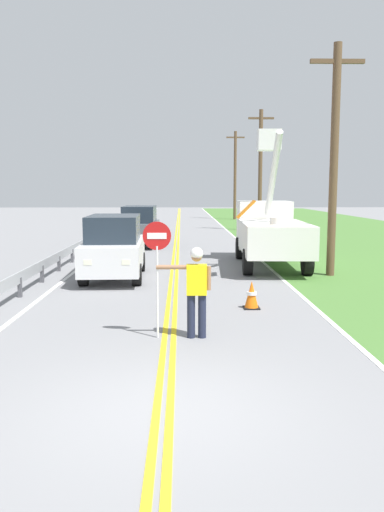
% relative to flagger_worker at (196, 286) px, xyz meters
% --- Properties ---
extents(ground_plane, '(160.00, 160.00, 0.00)m').
position_rel_flagger_worker_xyz_m(ground_plane, '(-0.54, -3.41, -1.05)').
color(ground_plane, gray).
extents(centerline_yellow_left, '(0.11, 110.00, 0.01)m').
position_rel_flagger_worker_xyz_m(centerline_yellow_left, '(-0.63, 16.59, -1.04)').
color(centerline_yellow_left, yellow).
rests_on(centerline_yellow_left, ground).
extents(centerline_yellow_right, '(0.11, 110.00, 0.01)m').
position_rel_flagger_worker_xyz_m(centerline_yellow_right, '(-0.45, 16.59, -1.04)').
color(centerline_yellow_right, yellow).
rests_on(centerline_yellow_right, ground).
extents(edge_line_right, '(0.12, 110.00, 0.01)m').
position_rel_flagger_worker_xyz_m(edge_line_right, '(3.06, 16.59, -1.04)').
color(edge_line_right, silver).
rests_on(edge_line_right, ground).
extents(edge_line_left, '(0.12, 110.00, 0.01)m').
position_rel_flagger_worker_xyz_m(edge_line_left, '(-4.14, 16.59, -1.04)').
color(edge_line_left, silver).
rests_on(edge_line_left, ground).
extents(flagger_worker, '(1.09, 0.25, 1.83)m').
position_rel_flagger_worker_xyz_m(flagger_worker, '(0.00, 0.00, 0.00)').
color(flagger_worker, '#1E2338').
rests_on(flagger_worker, ground).
extents(stop_sign_paddle, '(0.56, 0.04, 2.33)m').
position_rel_flagger_worker_xyz_m(stop_sign_paddle, '(-0.77, 0.02, 0.66)').
color(stop_sign_paddle, silver).
rests_on(stop_sign_paddle, ground).
extents(utility_bucket_truck, '(2.95, 6.91, 5.30)m').
position_rel_flagger_worker_xyz_m(utility_bucket_truck, '(3.17, 10.09, 0.36)').
color(utility_bucket_truck, white).
rests_on(utility_bucket_truck, ground).
extents(oncoming_suv_nearest, '(2.03, 4.66, 2.10)m').
position_rel_flagger_worker_xyz_m(oncoming_suv_nearest, '(-2.53, 7.11, 0.01)').
color(oncoming_suv_nearest, silver).
rests_on(oncoming_suv_nearest, ground).
extents(oncoming_suv_second, '(1.95, 4.62, 2.10)m').
position_rel_flagger_worker_xyz_m(oncoming_suv_second, '(-2.47, 17.07, 0.01)').
color(oncoming_suv_second, '#4C5156').
rests_on(oncoming_suv_second, ground).
extents(utility_pole_near, '(1.80, 0.28, 7.74)m').
position_rel_flagger_worker_xyz_m(utility_pole_near, '(4.87, 7.46, 3.00)').
color(utility_pole_near, brown).
rests_on(utility_pole_near, ground).
extents(utility_pole_mid, '(1.80, 0.28, 8.52)m').
position_rel_flagger_worker_xyz_m(utility_pole_mid, '(5.34, 26.81, 3.40)').
color(utility_pole_mid, brown).
rests_on(utility_pole_mid, ground).
extents(utility_pole_far, '(1.80, 0.28, 8.65)m').
position_rel_flagger_worker_xyz_m(utility_pole_far, '(5.08, 41.44, 3.46)').
color(utility_pole_far, brown).
rests_on(utility_pole_far, ground).
extents(traffic_cone_lead, '(0.40, 0.40, 0.70)m').
position_rel_flagger_worker_xyz_m(traffic_cone_lead, '(1.46, 2.53, -0.71)').
color(traffic_cone_lead, orange).
rests_on(traffic_cone_lead, ground).
extents(guardrail_left_shoulder, '(0.10, 32.00, 0.71)m').
position_rel_flagger_worker_xyz_m(guardrail_left_shoulder, '(-4.74, 12.00, -0.53)').
color(guardrail_left_shoulder, '#9EA0A3').
rests_on(guardrail_left_shoulder, ground).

